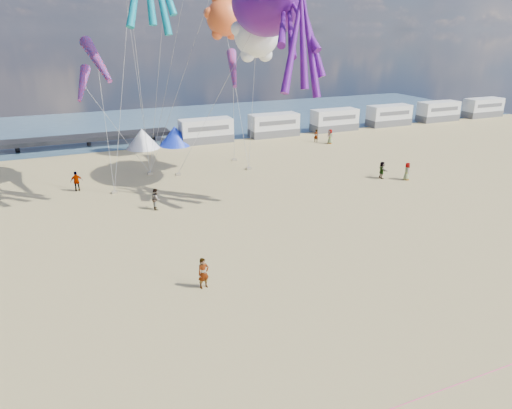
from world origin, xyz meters
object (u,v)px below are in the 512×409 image
tent_blue (175,136)px  sandbag_a (115,192)px  motorhome_5 (483,108)px  beachgoer_6 (407,171)px  beachgoer_1 (156,199)px  kite_panda (257,34)px  beachgoer_5 (316,136)px  sandbag_e (150,173)px  motorhome_4 (438,111)px  beachgoer_3 (77,181)px  motorhome_0 (206,131)px  kite_teddy_orange (224,18)px  sandbag_d (234,160)px  windsock_right (83,84)px  motorhome_3 (389,115)px  motorhome_1 (274,125)px  windsock_left (97,60)px  standing_person (203,273)px  tent_white (142,138)px  motorhome_2 (334,120)px  kite_octopus_purple (268,1)px  beachgoer_4 (382,170)px  sandbag_c (249,169)px  beachgoer_0 (330,136)px  sandbag_b (178,174)px

tent_blue → sandbag_a: (-9.20, -15.63, -1.09)m
motorhome_5 → beachgoer_6: motorhome_5 is taller
beachgoer_1 → kite_panda: kite_panda is taller
beachgoer_5 → beachgoer_1: bearing=43.8°
sandbag_e → motorhome_4: bearing=13.3°
beachgoer_1 → sandbag_a: beachgoer_1 is taller
beachgoer_1 → beachgoer_3: size_ratio=0.94×
motorhome_0 → beachgoer_6: motorhome_0 is taller
beachgoer_6 → kite_teddy_orange: size_ratio=0.28×
sandbag_a → sandbag_d: bearing=23.9°
beachgoer_6 → windsock_right: bearing=90.6°
motorhome_3 → tent_blue: motorhome_3 is taller
beachgoer_6 → sandbag_e: beachgoer_6 is taller
tent_blue → kite_panda: size_ratio=0.57×
sandbag_a → motorhome_0: bearing=49.8°
motorhome_1 → beachgoer_1: bearing=-133.9°
beachgoer_6 → motorhome_5: bearing=-36.2°
kite_panda → kite_teddy_orange: bearing=89.3°
motorhome_5 → windsock_left: windsock_left is taller
motorhome_5 → standing_person: size_ratio=3.66×
tent_white → sandbag_a: tent_white is taller
motorhome_2 → beachgoer_5: bearing=-138.5°
windsock_left → windsock_right: windsock_left is taller
motorhome_2 → beachgoer_1: (-29.52, -20.78, -0.65)m
windsock_right → sandbag_d: bearing=24.0°
beachgoer_5 → kite_octopus_purple: kite_octopus_purple is taller
kite_teddy_orange → beachgoer_4: bearing=-63.2°
tent_white → sandbag_e: size_ratio=8.00×
beachgoer_3 → sandbag_c: 16.61m
beachgoer_5 → sandbag_d: (-12.74, -4.34, -0.71)m
motorhome_5 → windsock_right: size_ratio=1.38×
beachgoer_1 → kite_octopus_purple: bearing=-71.0°
kite_octopus_purple → kite_teddy_orange: size_ratio=1.98×
tent_white → kite_panda: 20.87m
windsock_right → kite_octopus_purple: bearing=-7.7°
tent_white → standing_person: tent_white is taller
motorhome_0 → sandbag_e: bearing=-129.7°
motorhome_4 → kite_octopus_purple: (-37.71, -18.15, 14.15)m
motorhome_3 → windsock_left: 45.02m
motorhome_0 → beachgoer_4: motorhome_0 is taller
motorhome_0 → tent_white: bearing=180.0°
beachgoer_0 → tent_white: bearing=-128.9°
motorhome_3 → windsock_left: size_ratio=0.84×
beachgoer_1 → sandbag_c: (10.96, 7.37, -0.74)m
motorhome_4 → beachgoer_6: motorhome_4 is taller
sandbag_d → beachgoer_0: bearing=12.1°
sandbag_d → windsock_right: size_ratio=0.10×
motorhome_5 → sandbag_d: size_ratio=13.20×
motorhome_4 → sandbag_b: bearing=-164.4°
motorhome_3 → windsock_right: windsock_right is taller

